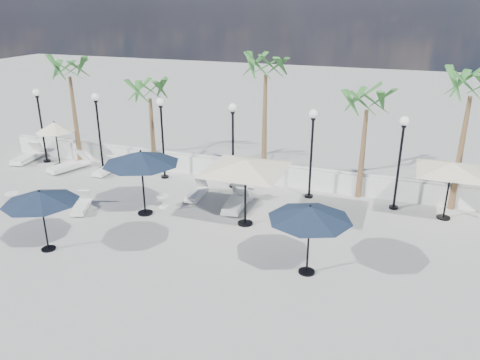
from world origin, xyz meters
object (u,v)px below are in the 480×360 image
(parasol_cream_sq_b, at_px, (453,163))
(lounger_2, at_px, (107,169))
(lounger_6, at_px, (238,203))
(parasol_cream_small, at_px, (55,128))
(lounger_5, at_px, (235,202))
(lounger_0, at_px, (69,165))
(lounger_1, at_px, (28,156))
(parasol_cream_sq_a, at_px, (245,160))
(lounger_3, at_px, (82,205))
(parasol_navy_left, at_px, (40,197))
(parasol_navy_mid, at_px, (141,158))
(parasol_navy_right, at_px, (310,213))
(lounger_4, at_px, (197,193))

(parasol_cream_sq_b, bearing_deg, lounger_2, -179.64)
(lounger_6, relative_size, parasol_cream_sq_b, 0.34)
(lounger_6, bearing_deg, parasol_cream_small, 167.44)
(lounger_2, xyz_separation_m, lounger_5, (7.39, -1.74, 0.05))
(lounger_0, xyz_separation_m, lounger_1, (-2.95, 0.41, -0.00))
(lounger_1, relative_size, lounger_6, 1.31)
(parasol_cream_sq_a, bearing_deg, lounger_1, 166.69)
(lounger_3, relative_size, parasol_cream_sq_b, 0.34)
(parasol_navy_left, distance_m, parasol_cream_sq_a, 7.03)
(parasol_navy_mid, distance_m, parasol_cream_small, 7.98)
(lounger_3, distance_m, parasol_navy_right, 9.85)
(lounger_0, xyz_separation_m, lounger_6, (9.53, -1.40, -0.06))
(lounger_4, distance_m, parasol_cream_sq_a, 4.04)
(lounger_6, xyz_separation_m, parasol_cream_sq_a, (0.76, -1.32, 2.36))
(lounger_0, height_order, lounger_1, lounger_0)
(parasol_cream_small, bearing_deg, lounger_2, -1.90)
(lounger_3, relative_size, lounger_6, 1.00)
(lounger_6, distance_m, parasol_navy_right, 5.65)
(lounger_6, relative_size, parasol_navy_left, 0.68)
(parasol_cream_sq_a, relative_size, parasol_cream_sq_b, 1.15)
(lounger_2, relative_size, lounger_3, 1.05)
(lounger_4, height_order, parasol_navy_mid, parasol_navy_mid)
(lounger_0, relative_size, parasol_navy_mid, 0.76)
(lounger_0, distance_m, parasol_navy_mid, 7.31)
(parasol_navy_right, distance_m, parasol_cream_sq_a, 3.92)
(parasol_navy_right, relative_size, parasol_cream_small, 1.10)
(parasol_navy_mid, height_order, parasol_navy_right, parasol_navy_mid)
(lounger_2, bearing_deg, lounger_1, 177.08)
(lounger_1, bearing_deg, parasol_navy_mid, -28.94)
(lounger_4, bearing_deg, parasol_navy_right, -41.62)
(lounger_3, distance_m, lounger_5, 6.21)
(parasol_navy_right, height_order, parasol_cream_sq_b, parasol_cream_sq_b)
(lounger_6, xyz_separation_m, parasol_navy_right, (3.69, -3.88, 1.83))
(parasol_navy_mid, relative_size, parasol_cream_sq_a, 0.52)
(lounger_4, height_order, parasol_navy_left, parasol_navy_left)
(lounger_0, distance_m, lounger_3, 5.25)
(lounger_1, height_order, lounger_2, lounger_1)
(parasol_cream_small, bearing_deg, lounger_3, -42.49)
(lounger_4, xyz_separation_m, parasol_navy_left, (-2.86, -5.82, 1.72))
(lounger_0, relative_size, parasol_cream_sq_a, 0.40)
(lounger_4, relative_size, parasol_cream_sq_b, 0.35)
(lounger_3, bearing_deg, lounger_6, -1.69)
(lounger_4, bearing_deg, lounger_3, -149.30)
(parasol_cream_sq_b, bearing_deg, lounger_3, -163.15)
(lounger_4, bearing_deg, parasol_cream_sq_a, -36.30)
(parasol_navy_right, bearing_deg, parasol_cream_small, 158.12)
(lounger_6, height_order, parasol_cream_sq_a, parasol_cream_sq_a)
(parasol_navy_left, bearing_deg, lounger_4, 63.82)
(parasol_cream_small, bearing_deg, lounger_6, -9.72)
(lounger_3, bearing_deg, lounger_4, 11.98)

